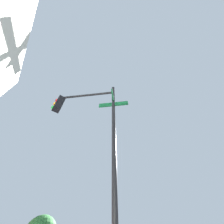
{
  "coord_description": "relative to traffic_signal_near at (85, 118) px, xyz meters",
  "views": [
    {
      "loc": [
        -9.42,
        -4.93,
        1.09
      ],
      "look_at": [
        -6.63,
        -6.87,
        5.3
      ],
      "focal_mm": 21.37,
      "sensor_mm": 36.0,
      "label": 1
    }
  ],
  "objects": [
    {
      "name": "traffic_signal_near",
      "position": [
        0.0,
        0.0,
        0.0
      ],
      "size": [
        2.09,
        2.32,
        6.44
      ],
      "color": "black",
      "rests_on": "ground_plane"
    }
  ]
}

